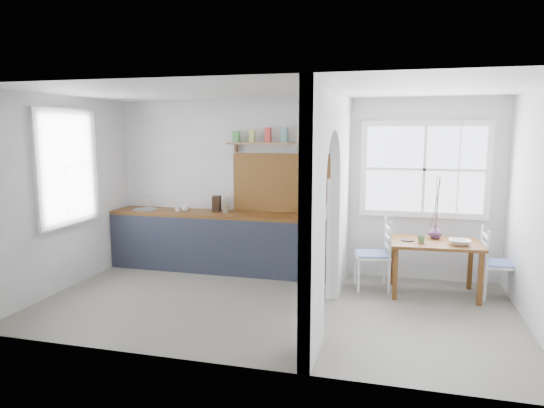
% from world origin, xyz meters
% --- Properties ---
extents(floor, '(5.80, 3.20, 0.01)m').
position_xyz_m(floor, '(0.00, 0.00, 0.00)').
color(floor, slate).
rests_on(floor, ground).
extents(ceiling, '(5.80, 3.20, 0.01)m').
position_xyz_m(ceiling, '(0.00, 0.00, 2.60)').
color(ceiling, white).
rests_on(ceiling, walls).
extents(walls, '(5.81, 3.21, 2.60)m').
position_xyz_m(walls, '(0.00, 0.00, 1.30)').
color(walls, white).
rests_on(walls, floor).
extents(partition, '(0.12, 3.20, 2.60)m').
position_xyz_m(partition, '(0.70, 0.06, 1.45)').
color(partition, white).
rests_on(partition, floor).
extents(kitchen_window, '(0.10, 1.16, 1.50)m').
position_xyz_m(kitchen_window, '(-2.87, 0.00, 1.65)').
color(kitchen_window, white).
rests_on(kitchen_window, walls).
extents(nook_window, '(1.76, 0.10, 1.30)m').
position_xyz_m(nook_window, '(1.80, 1.56, 1.60)').
color(nook_window, white).
rests_on(nook_window, walls).
extents(counter, '(3.50, 0.60, 0.90)m').
position_xyz_m(counter, '(-1.13, 1.33, 0.46)').
color(counter, brown).
rests_on(counter, floor).
extents(sink, '(0.40, 0.40, 0.02)m').
position_xyz_m(sink, '(-2.43, 1.30, 0.89)').
color(sink, silver).
rests_on(sink, counter).
extents(backsplash, '(1.65, 0.03, 0.90)m').
position_xyz_m(backsplash, '(-0.20, 1.58, 1.35)').
color(backsplash, brown).
rests_on(backsplash, walls).
extents(shelf, '(1.75, 0.20, 0.21)m').
position_xyz_m(shelf, '(-0.20, 1.49, 2.00)').
color(shelf, '#AB7953').
rests_on(shelf, walls).
extents(pendant_lamp, '(0.26, 0.26, 0.16)m').
position_xyz_m(pendant_lamp, '(0.15, 1.15, 1.88)').
color(pendant_lamp, beige).
rests_on(pendant_lamp, ceiling).
extents(utensil_rail, '(0.02, 0.50, 0.02)m').
position_xyz_m(utensil_rail, '(0.61, 0.90, 1.45)').
color(utensil_rail, silver).
rests_on(utensil_rail, partition).
extents(dining_table, '(1.18, 0.82, 0.71)m').
position_xyz_m(dining_table, '(1.95, 0.95, 0.36)').
color(dining_table, brown).
rests_on(dining_table, floor).
extents(chair_left, '(0.52, 0.52, 0.97)m').
position_xyz_m(chair_left, '(1.15, 0.99, 0.48)').
color(chair_left, white).
rests_on(chair_left, floor).
extents(chair_right, '(0.43, 0.43, 0.91)m').
position_xyz_m(chair_right, '(2.75, 1.03, 0.45)').
color(chair_right, white).
rests_on(chair_right, floor).
extents(kettle, '(0.21, 0.19, 0.20)m').
position_xyz_m(kettle, '(0.47, 1.22, 1.00)').
color(kettle, white).
rests_on(kettle, counter).
extents(mug_a, '(0.13, 0.13, 0.09)m').
position_xyz_m(mug_a, '(-1.85, 1.25, 0.95)').
color(mug_a, silver).
rests_on(mug_a, counter).
extents(mug_b, '(0.14, 0.14, 0.11)m').
position_xyz_m(mug_b, '(-1.74, 1.31, 0.95)').
color(mug_b, white).
rests_on(mug_b, counter).
extents(knife_block, '(0.12, 0.16, 0.24)m').
position_xyz_m(knife_block, '(-1.26, 1.42, 1.02)').
color(knife_block, black).
rests_on(knife_block, counter).
extents(jar, '(0.10, 0.10, 0.15)m').
position_xyz_m(jar, '(-1.08, 1.34, 0.98)').
color(jar, '#827052').
rests_on(jar, counter).
extents(towel_magenta, '(0.02, 0.03, 0.55)m').
position_xyz_m(towel_magenta, '(0.58, 0.99, 0.28)').
color(towel_magenta, '#DB3188').
rests_on(towel_magenta, counter).
extents(towel_orange, '(0.02, 0.03, 0.47)m').
position_xyz_m(towel_orange, '(0.58, 0.92, 0.25)').
color(towel_orange, '#CA642B').
rests_on(towel_orange, counter).
extents(bowl, '(0.27, 0.27, 0.07)m').
position_xyz_m(bowl, '(2.23, 0.84, 0.74)').
color(bowl, white).
rests_on(bowl, dining_table).
extents(table_cup, '(0.13, 0.13, 0.10)m').
position_xyz_m(table_cup, '(1.77, 0.83, 0.76)').
color(table_cup, '#578F56').
rests_on(table_cup, dining_table).
extents(plate, '(0.19, 0.19, 0.01)m').
position_xyz_m(plate, '(1.60, 0.91, 0.72)').
color(plate, '#322627').
rests_on(plate, dining_table).
extents(vase, '(0.21, 0.21, 0.18)m').
position_xyz_m(vase, '(1.96, 1.13, 0.80)').
color(vase, '#512F57').
rests_on(vase, dining_table).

